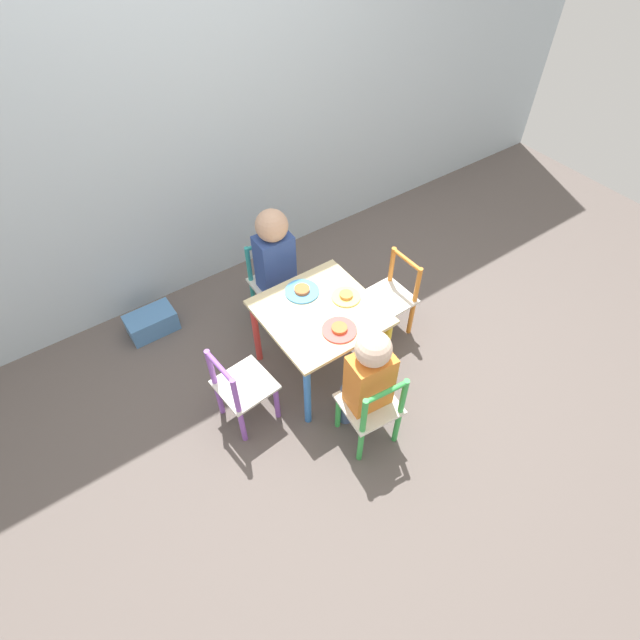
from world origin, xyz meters
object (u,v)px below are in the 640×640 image
Objects in this scene: chair_teal at (273,283)px; plate_front at (339,330)px; chair_green at (372,409)px; child_back at (276,259)px; chair_purple at (241,389)px; plate_back at (302,291)px; storage_bin at (152,323)px; plate_right at (346,296)px; kids_table at (320,320)px; child_front at (368,376)px; chair_orange at (391,298)px.

plate_front is at bearing -89.52° from chair_teal.
child_back is (0.07, 0.96, 0.23)m from chair_green.
chair_purple is 2.83× the size of plate_back.
storage_bin is at bearing 136.19° from plate_back.
plate_right is at bearing -91.27° from chair_purple.
chair_green reaches higher than plate_back.
plate_back reaches higher than storage_bin.
plate_back is at bearing -72.66° from chair_purple.
chair_green is (-0.05, -0.51, -0.14)m from kids_table.
chair_purple is at bearing -35.03° from child_front.
chair_teal is 2.98× the size of plate_front.
chair_orange is at bearing -16.76° from plate_back.
chair_green is 0.69× the size of child_front.
chair_teal is 0.58m from plate_right.
child_front is 4.90× the size of plate_right.
chair_green is 0.76m from chair_orange.
child_back is at bearing -27.57° from storage_bin.
kids_table is 0.18m from plate_front.
plate_front is (0.51, -0.12, 0.22)m from chair_purple.
chair_purple is 0.64m from child_front.
storage_bin is at bearing 124.64° from plate_front.
kids_table is at bearing 90.00° from plate_front.
kids_table is 0.46m from child_back.
chair_purple is (-1.02, -0.06, 0.00)m from chair_orange.
chair_orange is 0.65× the size of child_back.
child_front is 2.60× the size of storage_bin.
child_back is at bearing 88.03° from kids_table.
child_front is at bearing -95.97° from kids_table.
plate_back is (-0.02, -0.29, -0.01)m from child_back.
chair_green is 0.71m from plate_back.
plate_front is (0.05, 0.28, 0.03)m from child_front.
chair_purple is 1.80× the size of storage_bin.
kids_table is 0.53m from chair_orange.
kids_table is at bearing -90.00° from plate_back.
chair_orange reaches higher than plate_right.
chair_purple is 0.57m from plate_front.
storage_bin is at bearing 129.73° from kids_table.
kids_table is 0.72× the size of child_back.
plate_back is at bearing 90.00° from kids_table.
chair_orange is 1.80× the size of storage_bin.
chair_green is at bearing 90.00° from child_front.
chair_orange is at bearing 1.84° from plate_right.
chair_purple is at bearing -39.41° from chair_green.
child_back is at bearing -90.00° from chair_teal.
chair_purple is 0.69× the size of child_front.
plate_back is (0.05, 0.67, 0.22)m from chair_green.
chair_orange reaches higher than plate_back.
kids_table is at bearing -90.00° from chair_orange.
chair_teal is 0.24m from child_back.
plate_right is at bearing -69.75° from child_back.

